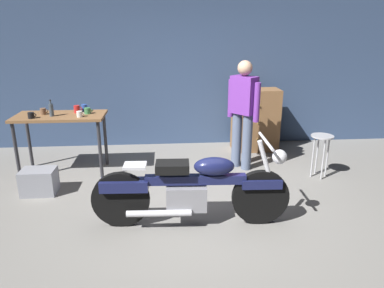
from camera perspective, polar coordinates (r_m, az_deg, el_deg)
ground_plane at (r=4.38m, az=1.21°, el=-10.96°), size 12.00×12.00×0.00m
back_wall at (r=6.65m, az=-1.14°, el=13.09°), size 8.00×0.12×3.10m
workbench at (r=5.66m, az=-20.16°, el=3.27°), size 1.30×0.64×0.90m
motorcycle at (r=3.96m, az=0.09°, el=-7.00°), size 2.19×0.60×1.00m
person_standing at (r=5.52m, az=8.12°, el=5.31°), size 0.42×0.45×1.67m
shop_stool at (r=5.55m, az=19.88°, el=-0.11°), size 0.32×0.32×0.64m
wooden_dresser at (r=6.52m, az=10.02°, el=3.79°), size 0.80×0.47×1.10m
storage_bin at (r=5.22m, az=-23.11°, el=-5.50°), size 0.44×0.32×0.34m
mug_green_speckled at (r=5.56m, az=-16.27°, el=5.08°), size 0.12×0.09×0.09m
mug_black_matte at (r=5.55m, az=-24.19°, el=4.17°), size 0.12×0.09×0.09m
mug_blue_enamel at (r=5.76m, az=-16.71°, el=5.55°), size 0.11×0.08×0.10m
mug_brown_stoneware at (r=5.74m, az=-22.56°, el=4.81°), size 0.11×0.08×0.09m
mug_red_diner at (r=5.68m, az=-17.80°, el=5.30°), size 0.12×0.09×0.11m
mug_white_ceramic at (r=5.40m, az=-17.42°, el=4.56°), size 0.11×0.08×0.09m
bottle at (r=5.57m, az=-21.46°, el=5.11°), size 0.06×0.06×0.24m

